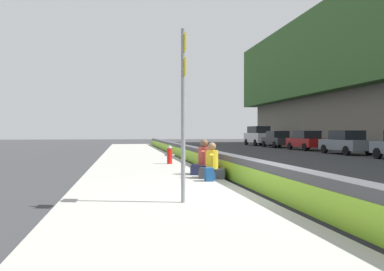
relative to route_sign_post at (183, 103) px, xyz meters
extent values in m
plane|color=#353538|center=(0.98, -2.28, -2.21)|extent=(160.00, 160.00, 0.00)
cube|color=#A8A59E|center=(0.98, 0.37, -2.14)|extent=(80.00, 4.40, 0.14)
cube|color=#47474C|center=(0.98, -2.28, -1.79)|extent=(76.00, 0.44, 0.85)
cube|color=#8CC62D|center=(0.98, -2.05, -1.83)|extent=(74.48, 0.01, 0.54)
cylinder|color=gray|center=(0.00, 0.00, -0.27)|extent=(0.09, 0.09, 3.60)
cube|color=yellow|center=(0.00, -0.02, 1.23)|extent=(0.44, 0.02, 0.36)
cube|color=black|center=(0.00, -0.03, 1.23)|extent=(0.30, 0.01, 0.10)
cube|color=yellow|center=(0.00, -0.02, 0.73)|extent=(0.44, 0.02, 0.36)
cube|color=black|center=(0.00, -0.03, 0.73)|extent=(0.30, 0.01, 0.10)
cylinder|color=red|center=(10.08, -0.87, -1.71)|extent=(0.24, 0.24, 0.72)
cone|color=gray|center=(10.08, -0.87, -1.27)|extent=(0.26, 0.26, 0.16)
cylinder|color=gray|center=(10.08, -1.04, -1.68)|extent=(0.10, 0.12, 0.10)
cylinder|color=gray|center=(10.08, -0.70, -1.68)|extent=(0.10, 0.12, 0.10)
cube|color=#424247|center=(4.23, -1.55, -1.92)|extent=(0.88, 0.96, 0.30)
cylinder|color=gold|center=(4.23, -1.55, -1.48)|extent=(0.39, 0.39, 0.57)
sphere|color=#8E6647|center=(4.23, -1.55, -1.07)|extent=(0.25, 0.25, 0.25)
cylinder|color=gold|center=(4.43, -1.61, -1.54)|extent=(0.32, 0.21, 0.50)
cylinder|color=gold|center=(4.02, -1.50, -1.54)|extent=(0.32, 0.21, 0.50)
cube|color=#23284C|center=(5.33, -1.52, -1.91)|extent=(0.97, 1.05, 0.33)
cylinder|color=#AD3D33|center=(5.33, -1.52, -1.44)|extent=(0.42, 0.42, 0.62)
sphere|color=brown|center=(5.33, -1.52, -0.99)|extent=(0.27, 0.27, 0.27)
cylinder|color=#AD3D33|center=(5.55, -1.59, -1.50)|extent=(0.34, 0.23, 0.54)
cylinder|color=#AD3D33|center=(5.12, -1.45, -1.50)|extent=(0.34, 0.23, 0.54)
cube|color=navy|center=(3.44, -1.28, -1.87)|extent=(0.32, 0.22, 0.40)
cube|color=navy|center=(3.44, -1.42, -1.93)|extent=(0.22, 0.06, 0.20)
cylinder|color=black|center=(13.36, -13.67, -1.88)|extent=(0.66, 0.23, 0.66)
cube|color=slate|center=(18.24, -14.51, -1.52)|extent=(4.55, 1.93, 0.72)
cube|color=black|center=(18.14, -14.51, -0.83)|extent=(2.25, 1.68, 0.66)
cylinder|color=black|center=(19.65, -13.60, -1.88)|extent=(0.67, 0.24, 0.66)
cylinder|color=black|center=(19.71, -15.33, -1.88)|extent=(0.67, 0.24, 0.66)
cylinder|color=black|center=(16.78, -13.69, -1.88)|extent=(0.67, 0.24, 0.66)
cylinder|color=black|center=(16.83, -15.41, -1.88)|extent=(0.67, 0.24, 0.66)
cube|color=maroon|center=(24.70, -14.58, -1.52)|extent=(4.54, 1.90, 0.72)
cube|color=black|center=(24.60, -14.59, -0.83)|extent=(2.24, 1.67, 0.66)
cylinder|color=black|center=(26.12, -13.69, -1.88)|extent=(0.66, 0.24, 0.66)
cylinder|color=black|center=(26.16, -15.41, -1.88)|extent=(0.66, 0.24, 0.66)
cylinder|color=black|center=(23.24, -13.75, -1.88)|extent=(0.66, 0.24, 0.66)
cylinder|color=black|center=(23.28, -15.48, -1.88)|extent=(0.66, 0.24, 0.66)
cube|color=#28282D|center=(30.97, -14.39, -1.52)|extent=(4.54, 1.89, 0.72)
cube|color=black|center=(30.87, -14.39, -0.83)|extent=(2.23, 1.66, 0.66)
cylinder|color=black|center=(32.39, -13.50, -1.88)|extent=(0.66, 0.23, 0.66)
cylinder|color=black|center=(32.43, -15.22, -1.88)|extent=(0.66, 0.23, 0.66)
cylinder|color=black|center=(29.51, -13.55, -1.88)|extent=(0.66, 0.23, 0.66)
cylinder|color=black|center=(29.55, -15.28, -1.88)|extent=(0.66, 0.23, 0.66)
cube|color=silver|center=(37.35, -14.55, -1.28)|extent=(4.87, 2.10, 1.10)
cube|color=black|center=(37.25, -14.56, -0.33)|extent=(3.16, 1.85, 0.80)
cylinder|color=black|center=(38.84, -13.57, -1.83)|extent=(0.77, 0.25, 0.76)
cylinder|color=black|center=(38.92, -15.42, -1.83)|extent=(0.77, 0.25, 0.76)
cylinder|color=black|center=(35.78, -13.69, -1.83)|extent=(0.77, 0.25, 0.76)
cylinder|color=black|center=(35.85, -15.53, -1.83)|extent=(0.77, 0.25, 0.76)
camera|label=1|loc=(-8.22, 1.23, -0.61)|focal=37.52mm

